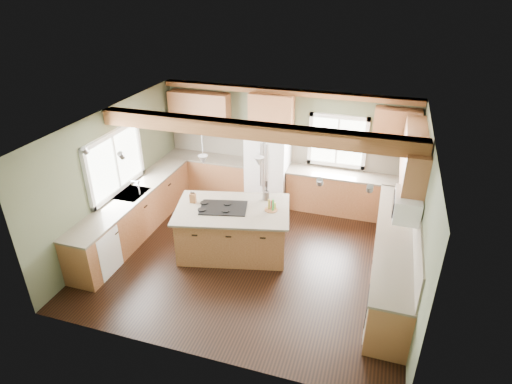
% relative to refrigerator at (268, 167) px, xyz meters
% --- Properties ---
extents(floor, '(5.60, 5.60, 0.00)m').
position_rel_refrigerator_xyz_m(floor, '(0.30, -2.12, -0.90)').
color(floor, black).
rests_on(floor, ground).
extents(ceiling, '(5.60, 5.60, 0.00)m').
position_rel_refrigerator_xyz_m(ceiling, '(0.30, -2.12, 1.70)').
color(ceiling, silver).
rests_on(ceiling, wall_back).
extents(wall_back, '(5.60, 0.00, 5.60)m').
position_rel_refrigerator_xyz_m(wall_back, '(0.30, 0.38, 0.40)').
color(wall_back, '#50573E').
rests_on(wall_back, ground).
extents(wall_left, '(0.00, 5.00, 5.00)m').
position_rel_refrigerator_xyz_m(wall_left, '(-2.50, -2.12, 0.40)').
color(wall_left, '#50573E').
rests_on(wall_left, ground).
extents(wall_right, '(0.00, 5.00, 5.00)m').
position_rel_refrigerator_xyz_m(wall_right, '(3.10, -2.12, 0.40)').
color(wall_right, '#50573E').
rests_on(wall_right, ground).
extents(ceiling_beam, '(5.55, 0.26, 0.26)m').
position_rel_refrigerator_xyz_m(ceiling_beam, '(0.30, -2.05, 1.57)').
color(ceiling_beam, brown).
rests_on(ceiling_beam, ceiling).
extents(soffit_trim, '(5.55, 0.20, 0.10)m').
position_rel_refrigerator_xyz_m(soffit_trim, '(0.30, 0.28, 1.64)').
color(soffit_trim, brown).
rests_on(soffit_trim, ceiling).
extents(backsplash_back, '(5.58, 0.03, 0.58)m').
position_rel_refrigerator_xyz_m(backsplash_back, '(0.30, 0.36, 0.31)').
color(backsplash_back, brown).
rests_on(backsplash_back, wall_back).
extents(backsplash_right, '(0.03, 3.70, 0.58)m').
position_rel_refrigerator_xyz_m(backsplash_right, '(3.08, -2.07, 0.31)').
color(backsplash_right, brown).
rests_on(backsplash_right, wall_right).
extents(base_cab_back_left, '(2.02, 0.60, 0.88)m').
position_rel_refrigerator_xyz_m(base_cab_back_left, '(-1.49, 0.08, -0.46)').
color(base_cab_back_left, brown).
rests_on(base_cab_back_left, floor).
extents(counter_back_left, '(2.06, 0.64, 0.04)m').
position_rel_refrigerator_xyz_m(counter_back_left, '(-1.49, 0.08, 0.00)').
color(counter_back_left, brown).
rests_on(counter_back_left, base_cab_back_left).
extents(base_cab_back_right, '(2.62, 0.60, 0.88)m').
position_rel_refrigerator_xyz_m(base_cab_back_right, '(1.79, 0.08, -0.46)').
color(base_cab_back_right, brown).
rests_on(base_cab_back_right, floor).
extents(counter_back_right, '(2.66, 0.64, 0.04)m').
position_rel_refrigerator_xyz_m(counter_back_right, '(1.79, 0.08, 0.00)').
color(counter_back_right, brown).
rests_on(counter_back_right, base_cab_back_right).
extents(base_cab_left, '(0.60, 3.70, 0.88)m').
position_rel_refrigerator_xyz_m(base_cab_left, '(-2.20, -2.07, -0.46)').
color(base_cab_left, brown).
rests_on(base_cab_left, floor).
extents(counter_left, '(0.64, 3.74, 0.04)m').
position_rel_refrigerator_xyz_m(counter_left, '(-2.20, -2.07, 0.00)').
color(counter_left, brown).
rests_on(counter_left, base_cab_left).
extents(base_cab_right, '(0.60, 3.70, 0.88)m').
position_rel_refrigerator_xyz_m(base_cab_right, '(2.80, -2.07, -0.46)').
color(base_cab_right, brown).
rests_on(base_cab_right, floor).
extents(counter_right, '(0.64, 3.74, 0.04)m').
position_rel_refrigerator_xyz_m(counter_right, '(2.80, -2.07, 0.00)').
color(counter_right, brown).
rests_on(counter_right, base_cab_right).
extents(upper_cab_back_left, '(1.40, 0.35, 0.90)m').
position_rel_refrigerator_xyz_m(upper_cab_back_left, '(-1.69, 0.21, 1.05)').
color(upper_cab_back_left, brown).
rests_on(upper_cab_back_left, wall_back).
extents(upper_cab_over_fridge, '(0.96, 0.35, 0.70)m').
position_rel_refrigerator_xyz_m(upper_cab_over_fridge, '(-0.00, 0.21, 1.25)').
color(upper_cab_over_fridge, brown).
rests_on(upper_cab_over_fridge, wall_back).
extents(upper_cab_right, '(0.35, 2.20, 0.90)m').
position_rel_refrigerator_xyz_m(upper_cab_right, '(2.92, -1.22, 1.05)').
color(upper_cab_right, brown).
rests_on(upper_cab_right, wall_right).
extents(upper_cab_back_corner, '(0.90, 0.35, 0.90)m').
position_rel_refrigerator_xyz_m(upper_cab_back_corner, '(2.60, 0.21, 1.05)').
color(upper_cab_back_corner, brown).
rests_on(upper_cab_back_corner, wall_back).
extents(window_left, '(0.04, 1.60, 1.05)m').
position_rel_refrigerator_xyz_m(window_left, '(-2.48, -2.07, 0.65)').
color(window_left, white).
rests_on(window_left, wall_left).
extents(window_back, '(1.10, 0.04, 1.00)m').
position_rel_refrigerator_xyz_m(window_back, '(1.45, 0.36, 0.65)').
color(window_back, white).
rests_on(window_back, wall_back).
extents(sink, '(0.50, 0.65, 0.03)m').
position_rel_refrigerator_xyz_m(sink, '(-2.20, -2.07, 0.01)').
color(sink, '#262628').
rests_on(sink, counter_left).
extents(faucet, '(0.02, 0.02, 0.28)m').
position_rel_refrigerator_xyz_m(faucet, '(-2.02, -2.07, 0.15)').
color(faucet, '#B2B2B7').
rests_on(faucet, sink).
extents(dishwasher, '(0.60, 0.60, 0.84)m').
position_rel_refrigerator_xyz_m(dishwasher, '(-2.19, -3.37, -0.47)').
color(dishwasher, white).
rests_on(dishwasher, floor).
extents(oven, '(0.60, 0.72, 0.84)m').
position_rel_refrigerator_xyz_m(oven, '(2.79, -3.37, -0.47)').
color(oven, white).
rests_on(oven, floor).
extents(microwave, '(0.40, 0.70, 0.38)m').
position_rel_refrigerator_xyz_m(microwave, '(2.88, -2.17, 0.65)').
color(microwave, white).
rests_on(microwave, wall_right).
extents(pendant_left, '(0.18, 0.18, 0.16)m').
position_rel_refrigerator_xyz_m(pendant_left, '(-0.58, -2.16, 0.98)').
color(pendant_left, '#B2B2B7').
rests_on(pendant_left, ceiling).
extents(pendant_right, '(0.18, 0.18, 0.16)m').
position_rel_refrigerator_xyz_m(pendant_right, '(0.38, -1.94, 0.98)').
color(pendant_right, '#B2B2B7').
rests_on(pendant_right, ceiling).
extents(refrigerator, '(0.90, 0.74, 1.80)m').
position_rel_refrigerator_xyz_m(refrigerator, '(0.00, 0.00, 0.00)').
color(refrigerator, white).
rests_on(refrigerator, floor).
extents(island, '(2.18, 1.61, 0.88)m').
position_rel_refrigerator_xyz_m(island, '(-0.10, -2.05, -0.46)').
color(island, brown).
rests_on(island, floor).
extents(island_top, '(2.34, 1.77, 0.04)m').
position_rel_refrigerator_xyz_m(island_top, '(-0.10, -2.05, 0.00)').
color(island_top, brown).
rests_on(island_top, island).
extents(cooktop, '(0.96, 0.75, 0.02)m').
position_rel_refrigerator_xyz_m(cooktop, '(-0.26, -2.09, 0.03)').
color(cooktop, black).
rests_on(cooktop, island_top).
extents(knife_block, '(0.12, 0.09, 0.18)m').
position_rel_refrigerator_xyz_m(knife_block, '(-0.89, -2.05, 0.11)').
color(knife_block, brown).
rests_on(knife_block, island_top).
extents(utensil_crock, '(0.18, 0.18, 0.17)m').
position_rel_refrigerator_xyz_m(utensil_crock, '(0.39, -1.53, 0.11)').
color(utensil_crock, '#372F2C').
rests_on(utensil_crock, island_top).
extents(bottle_tray, '(0.26, 0.26, 0.22)m').
position_rel_refrigerator_xyz_m(bottle_tray, '(0.60, -1.89, 0.13)').
color(bottle_tray, '#563A1A').
rests_on(bottle_tray, island_top).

